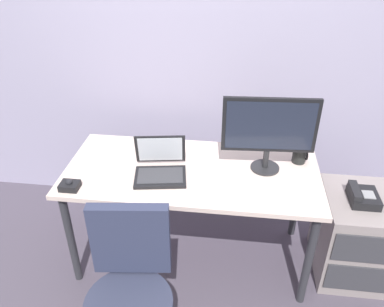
{
  "coord_description": "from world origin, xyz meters",
  "views": [
    {
      "loc": [
        0.25,
        -2.01,
        2.12
      ],
      "look_at": [
        0.0,
        0.0,
        0.86
      ],
      "focal_mm": 36.48,
      "sensor_mm": 36.0,
      "label": 1
    }
  ],
  "objects_px": {
    "office_chair": "(131,301)",
    "keyboard": "(253,192)",
    "desk_phone": "(362,196)",
    "trackball_mouse": "(70,185)",
    "monitor_main": "(269,129)",
    "coffee_mug": "(300,155)",
    "laptop": "(160,166)",
    "file_cabinet": "(351,235)"
  },
  "relations": [
    {
      "from": "office_chair",
      "to": "coffee_mug",
      "type": "bearing_deg",
      "value": 46.33
    },
    {
      "from": "monitor_main",
      "to": "laptop",
      "type": "bearing_deg",
      "value": -167.98
    },
    {
      "from": "monitor_main",
      "to": "coffee_mug",
      "type": "bearing_deg",
      "value": 25.82
    },
    {
      "from": "office_chair",
      "to": "desk_phone",
      "type": "bearing_deg",
      "value": 30.62
    },
    {
      "from": "trackball_mouse",
      "to": "coffee_mug",
      "type": "xyz_separation_m",
      "value": [
        1.36,
        0.46,
        0.03
      ]
    },
    {
      "from": "file_cabinet",
      "to": "desk_phone",
      "type": "distance_m",
      "value": 0.34
    },
    {
      "from": "office_chair",
      "to": "keyboard",
      "type": "height_order",
      "value": "office_chair"
    },
    {
      "from": "laptop",
      "to": "trackball_mouse",
      "type": "bearing_deg",
      "value": -156.49
    },
    {
      "from": "file_cabinet",
      "to": "monitor_main",
      "type": "distance_m",
      "value": 0.95
    },
    {
      "from": "office_chair",
      "to": "file_cabinet",
      "type": "bearing_deg",
      "value": 31.0
    },
    {
      "from": "laptop",
      "to": "coffee_mug",
      "type": "relative_size",
      "value": 3.6
    },
    {
      "from": "trackball_mouse",
      "to": "keyboard",
      "type": "bearing_deg",
      "value": 4.14
    },
    {
      "from": "laptop",
      "to": "trackball_mouse",
      "type": "relative_size",
      "value": 3.19
    },
    {
      "from": "file_cabinet",
      "to": "desk_phone",
      "type": "relative_size",
      "value": 3.0
    },
    {
      "from": "desk_phone",
      "to": "coffee_mug",
      "type": "relative_size",
      "value": 2.05
    },
    {
      "from": "monitor_main",
      "to": "coffee_mug",
      "type": "xyz_separation_m",
      "value": [
        0.22,
        0.11,
        -0.23
      ]
    },
    {
      "from": "laptop",
      "to": "trackball_mouse",
      "type": "distance_m",
      "value": 0.54
    },
    {
      "from": "office_chair",
      "to": "laptop",
      "type": "distance_m",
      "value": 0.79
    },
    {
      "from": "desk_phone",
      "to": "office_chair",
      "type": "distance_m",
      "value": 1.5
    },
    {
      "from": "office_chair",
      "to": "coffee_mug",
      "type": "height_order",
      "value": "office_chair"
    },
    {
      "from": "file_cabinet",
      "to": "desk_phone",
      "type": "bearing_deg",
      "value": -116.78
    },
    {
      "from": "keyboard",
      "to": "coffee_mug",
      "type": "height_order",
      "value": "coffee_mug"
    },
    {
      "from": "desk_phone",
      "to": "coffee_mug",
      "type": "height_order",
      "value": "coffee_mug"
    },
    {
      "from": "office_chair",
      "to": "keyboard",
      "type": "distance_m",
      "value": 0.88
    },
    {
      "from": "trackball_mouse",
      "to": "coffee_mug",
      "type": "height_order",
      "value": "coffee_mug"
    },
    {
      "from": "file_cabinet",
      "to": "office_chair",
      "type": "relative_size",
      "value": 0.64
    },
    {
      "from": "file_cabinet",
      "to": "office_chair",
      "type": "distance_m",
      "value": 1.5
    },
    {
      "from": "keyboard",
      "to": "desk_phone",
      "type": "bearing_deg",
      "value": 16.42
    },
    {
      "from": "monitor_main",
      "to": "coffee_mug",
      "type": "relative_size",
      "value": 5.81
    },
    {
      "from": "file_cabinet",
      "to": "keyboard",
      "type": "bearing_deg",
      "value": -162.51
    },
    {
      "from": "coffee_mug",
      "to": "keyboard",
      "type": "bearing_deg",
      "value": -127.73
    },
    {
      "from": "monitor_main",
      "to": "keyboard",
      "type": "bearing_deg",
      "value": -105.31
    },
    {
      "from": "office_chair",
      "to": "keyboard",
      "type": "bearing_deg",
      "value": 42.82
    },
    {
      "from": "desk_phone",
      "to": "keyboard",
      "type": "distance_m",
      "value": 0.72
    },
    {
      "from": "monitor_main",
      "to": "laptop",
      "type": "distance_m",
      "value": 0.7
    },
    {
      "from": "trackball_mouse",
      "to": "coffee_mug",
      "type": "distance_m",
      "value": 1.44
    },
    {
      "from": "file_cabinet",
      "to": "trackball_mouse",
      "type": "height_order",
      "value": "trackball_mouse"
    },
    {
      "from": "desk_phone",
      "to": "monitor_main",
      "type": "height_order",
      "value": "monitor_main"
    },
    {
      "from": "office_chair",
      "to": "keyboard",
      "type": "relative_size",
      "value": 2.25
    },
    {
      "from": "monitor_main",
      "to": "keyboard",
      "type": "xyz_separation_m",
      "value": [
        -0.08,
        -0.28,
        -0.27
      ]
    },
    {
      "from": "desk_phone",
      "to": "laptop",
      "type": "xyz_separation_m",
      "value": [
        -1.24,
        -0.06,
        0.16
      ]
    },
    {
      "from": "laptop",
      "to": "keyboard",
      "type": "bearing_deg",
      "value": -13.79
    }
  ]
}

